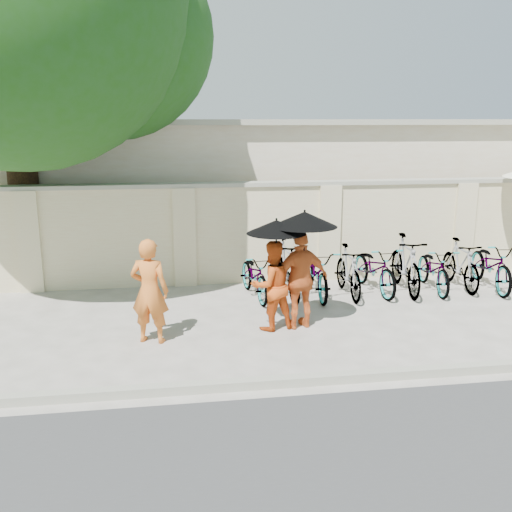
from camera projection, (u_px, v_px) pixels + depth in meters
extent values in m
plane|color=#B3ABA0|center=(257.00, 337.00, 8.90)|extent=(80.00, 80.00, 0.00)
cube|color=gray|center=(277.00, 382.00, 7.25)|extent=(40.00, 0.16, 0.12)
cube|color=beige|center=(281.00, 233.00, 11.89)|extent=(20.00, 0.30, 2.00)
cube|color=beige|center=(290.00, 184.00, 15.55)|extent=(14.00, 6.00, 3.20)
cylinder|color=#3C2712|center=(23.00, 176.00, 11.53)|extent=(0.60, 0.60, 4.40)
sphere|color=#1D461A|center=(109.00, 34.00, 10.88)|extent=(4.00, 4.00, 4.00)
imported|color=orange|center=(150.00, 291.00, 8.55)|extent=(0.68, 0.55, 1.61)
imported|color=#C54813|center=(272.00, 285.00, 9.11)|extent=(0.83, 0.73, 1.46)
cylinder|color=black|center=(276.00, 254.00, 8.91)|extent=(0.02, 0.02, 0.87)
cone|color=black|center=(276.00, 227.00, 8.81)|extent=(0.94, 0.94, 0.21)
imported|color=#CA5A23|center=(301.00, 280.00, 9.16)|extent=(1.01, 0.61, 1.61)
cylinder|color=black|center=(304.00, 247.00, 8.96)|extent=(0.02, 0.02, 0.89)
cone|color=black|center=(305.00, 219.00, 8.86)|extent=(1.03, 1.03, 0.24)
imported|color=#8F909B|center=(255.00, 275.00, 10.81)|extent=(0.80, 1.74, 0.88)
imported|color=#8F909B|center=(287.00, 268.00, 10.79)|extent=(0.63, 1.91, 1.13)
imported|color=#8F909B|center=(317.00, 272.00, 10.91)|extent=(0.68, 1.82, 0.94)
imported|color=#8F909B|center=(348.00, 271.00, 10.90)|extent=(0.50, 1.63, 0.97)
imported|color=#8F909B|center=(375.00, 268.00, 11.16)|extent=(0.80, 1.86, 0.95)
imported|color=#8F909B|center=(406.00, 264.00, 11.15)|extent=(0.73, 1.90, 1.12)
imported|color=#8F909B|center=(434.00, 269.00, 11.25)|extent=(0.76, 1.75, 0.89)
imported|color=#8F909B|center=(460.00, 264.00, 11.41)|extent=(0.53, 1.65, 0.98)
imported|color=#8F909B|center=(491.00, 265.00, 11.37)|extent=(0.87, 1.93, 0.98)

